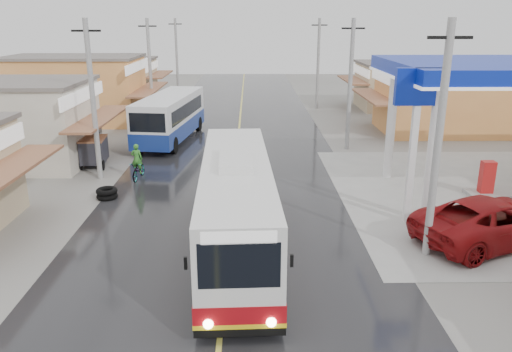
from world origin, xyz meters
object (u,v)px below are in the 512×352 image
at_px(tyre_stack, 107,193).
at_px(second_bus, 170,117).
at_px(coach_bus, 236,205).
at_px(jeepney, 492,221).
at_px(cyclist, 138,167).
at_px(tricycle_near, 94,150).

bearing_deg(tyre_stack, second_bus, 83.61).
bearing_deg(coach_bus, jeepney, 1.00).
xyz_separation_m(coach_bus, tyre_stack, (-6.13, 5.40, -1.45)).
xyz_separation_m(second_bus, cyclist, (-0.43, -8.45, -1.03)).
relative_size(jeepney, tricycle_near, 2.85).
bearing_deg(cyclist, second_bus, 92.67).
height_order(second_bus, tricycle_near, second_bus).
relative_size(second_bus, jeepney, 1.56).
bearing_deg(second_bus, cyclist, -85.19).
bearing_deg(tyre_stack, jeepney, -17.43).
height_order(jeepney, tyre_stack, jeepney).
height_order(coach_bus, tricycle_near, coach_bus).
bearing_deg(jeepney, cyclist, 39.60).
relative_size(coach_bus, tricycle_near, 5.29).
bearing_deg(coach_bus, tricycle_near, 125.44).
bearing_deg(second_bus, coach_bus, -66.14).
height_order(second_bus, tyre_stack, second_bus).
relative_size(second_bus, tricycle_near, 4.44).
xyz_separation_m(second_bus, tyre_stack, (-1.28, -11.39, -1.41)).
relative_size(second_bus, tyre_stack, 9.75).
distance_m(coach_bus, second_bus, 17.48).
relative_size(jeepney, cyclist, 3.19).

